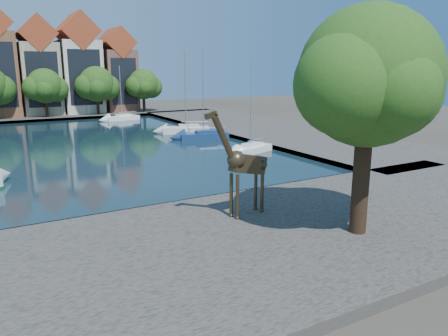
# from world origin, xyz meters

# --- Properties ---
(ground) EXTENTS (160.00, 160.00, 0.00)m
(ground) POSITION_xyz_m (0.00, 0.00, 0.00)
(ground) COLOR #38332B
(ground) RESTS_ON ground
(water_basin) EXTENTS (38.00, 50.00, 0.08)m
(water_basin) POSITION_xyz_m (0.00, 24.00, 0.04)
(water_basin) COLOR black
(water_basin) RESTS_ON ground
(near_quay) EXTENTS (50.00, 14.00, 0.50)m
(near_quay) POSITION_xyz_m (0.00, -7.00, 0.25)
(near_quay) COLOR #524D47
(near_quay) RESTS_ON ground
(far_quay) EXTENTS (60.00, 16.00, 0.50)m
(far_quay) POSITION_xyz_m (0.00, 56.00, 0.25)
(far_quay) COLOR #524D47
(far_quay) RESTS_ON ground
(right_quay) EXTENTS (14.00, 52.00, 0.50)m
(right_quay) POSITION_xyz_m (25.00, 24.00, 0.25)
(right_quay) COLOR #524D47
(right_quay) RESTS_ON ground
(plane_tree) EXTENTS (8.32, 6.40, 10.62)m
(plane_tree) POSITION_xyz_m (7.62, -9.01, 7.67)
(plane_tree) COLOR #332114
(plane_tree) RESTS_ON near_quay
(townhouse_east_inner) EXTENTS (5.94, 9.18, 15.79)m
(townhouse_east_inner) POSITION_xyz_m (2.00, 55.99, 7.73)
(townhouse_east_inner) COLOR tan
(townhouse_east_inner) RESTS_ON far_quay
(townhouse_east_mid) EXTENTS (6.43, 9.18, 16.65)m
(townhouse_east_mid) POSITION_xyz_m (8.50, 55.99, 8.10)
(townhouse_east_mid) COLOR beige
(townhouse_east_mid) RESTS_ON far_quay
(townhouse_east_end) EXTENTS (5.44, 9.18, 14.43)m
(townhouse_east_end) POSITION_xyz_m (15.00, 55.99, 7.11)
(townhouse_east_end) COLOR brown
(townhouse_east_end) RESTS_ON far_quay
(far_tree_mid_east) EXTENTS (7.02, 5.40, 7.52)m
(far_tree_mid_east) POSITION_xyz_m (2.10, 50.49, 5.13)
(far_tree_mid_east) COLOR #332114
(far_tree_mid_east) RESTS_ON far_quay
(far_tree_east) EXTENTS (7.54, 5.80, 7.84)m
(far_tree_east) POSITION_xyz_m (10.11, 50.49, 5.24)
(far_tree_east) COLOR #332114
(far_tree_east) RESTS_ON far_quay
(far_tree_far_east) EXTENTS (6.76, 5.20, 7.36)m
(far_tree_far_east) POSITION_xyz_m (18.09, 50.49, 5.08)
(far_tree_far_east) COLOR #332114
(far_tree_far_east) RESTS_ON far_quay
(giraffe_statue) EXTENTS (4.02, 1.15, 5.76)m
(giraffe_statue) POSITION_xyz_m (3.97, -4.18, 3.33)
(giraffe_statue) COLOR #3B2F1D
(giraffe_statue) RESTS_ON near_quay
(sailboat_right_a) EXTENTS (5.27, 3.36, 8.94)m
(sailboat_right_a) POSITION_xyz_m (15.00, 11.92, 0.59)
(sailboat_right_a) COLOR white
(sailboat_right_a) RESTS_ON water_basin
(sailboat_right_b) EXTENTS (5.95, 3.14, 9.97)m
(sailboat_right_b) POSITION_xyz_m (15.00, 21.93, 0.60)
(sailboat_right_b) COLOR navy
(sailboat_right_b) RESTS_ON water_basin
(sailboat_right_c) EXTENTS (6.18, 4.09, 10.07)m
(sailboat_right_c) POSITION_xyz_m (15.00, 26.76, 0.68)
(sailboat_right_c) COLOR silver
(sailboat_right_c) RESTS_ON water_basin
(sailboat_right_d) EXTENTS (5.49, 2.59, 8.33)m
(sailboat_right_d) POSITION_xyz_m (12.00, 43.98, 0.58)
(sailboat_right_d) COLOR white
(sailboat_right_d) RESTS_ON water_basin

